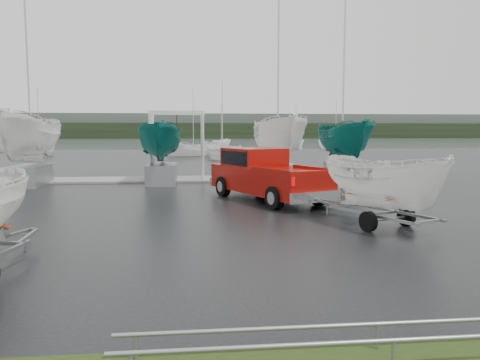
# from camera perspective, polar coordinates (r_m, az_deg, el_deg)

# --- Properties ---
(ground_plane) EXTENTS (120.00, 120.00, 0.00)m
(ground_plane) POSITION_cam_1_polar(r_m,az_deg,el_deg) (15.43, -11.57, -5.09)
(ground_plane) COLOR black
(ground_plane) RESTS_ON ground
(lake) EXTENTS (300.00, 300.00, 0.00)m
(lake) POSITION_cam_1_polar(r_m,az_deg,el_deg) (115.12, -6.72, 4.49)
(lake) COLOR slate
(lake) RESTS_ON ground
(dock) EXTENTS (30.00, 3.00, 0.12)m
(dock) POSITION_cam_1_polar(r_m,az_deg,el_deg) (28.26, -9.01, 0.07)
(dock) COLOR gray
(dock) RESTS_ON ground
(treeline) EXTENTS (300.00, 8.00, 6.00)m
(treeline) POSITION_cam_1_polar(r_m,az_deg,el_deg) (185.08, -6.45, 5.98)
(treeline) COLOR black
(treeline) RESTS_ON ground
(far_hill) EXTENTS (300.00, 6.00, 10.00)m
(far_hill) POSITION_cam_1_polar(r_m,az_deg,el_deg) (193.09, -6.44, 6.58)
(far_hill) COLOR #4C5651
(far_hill) RESTS_ON ground
(pickup_truck) EXTENTS (4.64, 6.90, 2.18)m
(pickup_truck) POSITION_cam_1_polar(r_m,az_deg,el_deg) (20.06, 2.88, 0.85)
(pickup_truck) COLOR maroon
(pickup_truck) RESTS_ON ground
(trailer_hitched) EXTENTS (2.51, 3.77, 5.20)m
(trailer_hitched) POSITION_cam_1_polar(r_m,az_deg,el_deg) (14.67, 17.31, 5.26)
(trailer_hitched) COLOR gray
(trailer_hitched) RESTS_ON ground
(boat_hoist) EXTENTS (3.30, 2.18, 4.12)m
(boat_hoist) POSITION_cam_1_polar(r_m,az_deg,el_deg) (28.08, -7.68, 5.41)
(boat_hoist) COLOR silver
(boat_hoist) RESTS_ON ground
(keelboat_0) EXTENTS (2.80, 3.20, 10.98)m
(keelboat_0) POSITION_cam_1_polar(r_m,az_deg,el_deg) (27.52, -24.65, 8.64)
(keelboat_0) COLOR gray
(keelboat_0) RESTS_ON ground
(keelboat_1) EXTENTS (2.29, 3.20, 7.20)m
(keelboat_1) POSITION_cam_1_polar(r_m,az_deg,el_deg) (26.33, -9.63, 7.42)
(keelboat_1) COLOR gray
(keelboat_1) RESTS_ON ground
(keelboat_2) EXTENTS (2.62, 3.20, 10.80)m
(keelboat_2) POSITION_cam_1_polar(r_m,az_deg,el_deg) (26.56, 4.84, 8.66)
(keelboat_2) COLOR gray
(keelboat_2) RESTS_ON ground
(keelboat_3) EXTENTS (2.38, 3.20, 10.55)m
(keelboat_3) POSITION_cam_1_polar(r_m,az_deg,el_deg) (27.83, 12.74, 7.60)
(keelboat_3) COLOR gray
(keelboat_3) RESTS_ON ground
(mast_rack_2) EXTENTS (7.00, 0.56, 0.06)m
(mast_rack_2) POSITION_cam_1_polar(r_m,az_deg,el_deg) (6.62, 17.31, -17.27)
(mast_rack_2) COLOR gray
(mast_rack_2) RESTS_ON ground
(moored_boat_0) EXTENTS (2.56, 2.63, 11.25)m
(moored_boat_0) POSITION_cam_1_polar(r_m,az_deg,el_deg) (59.04, -23.19, 2.67)
(moored_boat_0) COLOR white
(moored_boat_0) RESTS_ON ground
(moored_boat_1) EXTENTS (4.02, 3.99, 11.86)m
(moored_boat_1) POSITION_cam_1_polar(r_m,az_deg,el_deg) (56.19, -5.67, 2.98)
(moored_boat_1) COLOR white
(moored_boat_1) RESTS_ON ground
(moored_boat_2) EXTENTS (3.32, 3.37, 11.49)m
(moored_boat_2) POSITION_cam_1_polar(r_m,az_deg,el_deg) (48.29, -2.14, 2.52)
(moored_boat_2) COLOR white
(moored_boat_2) RESTS_ON ground
(moored_boat_3) EXTENTS (3.76, 3.79, 11.67)m
(moored_boat_3) POSITION_cam_1_polar(r_m,az_deg,el_deg) (78.70, 11.56, 3.74)
(moored_boat_3) COLOR white
(moored_boat_3) RESTS_ON ground
(moored_boat_5) EXTENTS (3.16, 3.19, 11.07)m
(moored_boat_5) POSITION_cam_1_polar(r_m,az_deg,el_deg) (86.52, -2.30, 4.06)
(moored_boat_5) COLOR white
(moored_boat_5) RESTS_ON ground
(moored_boat_6) EXTENTS (3.16, 3.18, 11.01)m
(moored_boat_6) POSITION_cam_1_polar(r_m,az_deg,el_deg) (88.73, 6.79, 4.07)
(moored_boat_6) COLOR white
(moored_boat_6) RESTS_ON ground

